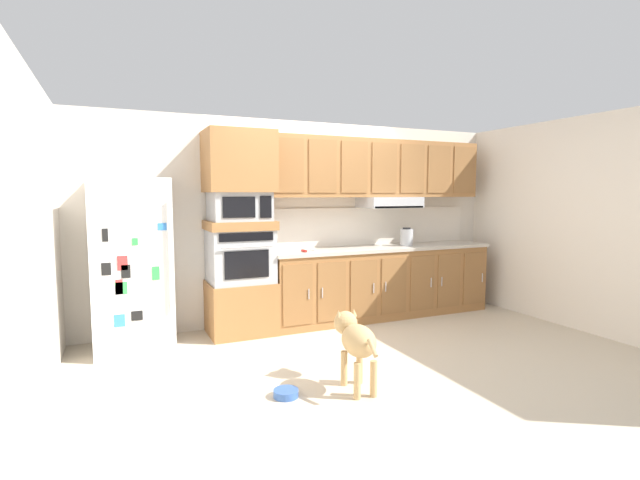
% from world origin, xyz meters
% --- Properties ---
extents(ground_plane, '(9.60, 9.60, 0.00)m').
position_xyz_m(ground_plane, '(0.00, 0.00, 0.00)').
color(ground_plane, beige).
extents(back_kitchen_wall, '(6.20, 0.12, 2.50)m').
position_xyz_m(back_kitchen_wall, '(0.00, 1.11, 1.25)').
color(back_kitchen_wall, beige).
rests_on(back_kitchen_wall, ground).
extents(side_panel_left, '(0.12, 7.10, 2.50)m').
position_xyz_m(side_panel_left, '(-2.80, 0.00, 1.25)').
color(side_panel_left, beige).
rests_on(side_panel_left, ground).
extents(side_panel_right, '(0.12, 7.10, 2.50)m').
position_xyz_m(side_panel_right, '(2.80, 0.00, 1.25)').
color(side_panel_right, silver).
rests_on(side_panel_right, ground).
extents(refrigerator, '(0.76, 0.73, 1.76)m').
position_xyz_m(refrigerator, '(-2.07, 0.68, 0.88)').
color(refrigerator, white).
rests_on(refrigerator, ground).
extents(oven_base_cabinet, '(0.74, 0.62, 0.60)m').
position_xyz_m(oven_base_cabinet, '(-0.92, 0.75, 0.30)').
color(oven_base_cabinet, '#996638').
rests_on(oven_base_cabinet, ground).
extents(built_in_oven, '(0.70, 0.62, 0.60)m').
position_xyz_m(built_in_oven, '(-0.92, 0.75, 0.90)').
color(built_in_oven, '#A8AAAF').
rests_on(built_in_oven, oven_base_cabinet).
extents(appliance_mid_shelf, '(0.74, 0.62, 0.10)m').
position_xyz_m(appliance_mid_shelf, '(-0.92, 0.75, 1.25)').
color(appliance_mid_shelf, '#996638').
rests_on(appliance_mid_shelf, built_in_oven).
extents(microwave, '(0.64, 0.54, 0.32)m').
position_xyz_m(microwave, '(-0.92, 0.75, 1.46)').
color(microwave, '#A8AAAF').
rests_on(microwave, appliance_mid_shelf).
extents(appliance_upper_cabinet, '(0.74, 0.62, 0.68)m').
position_xyz_m(appliance_upper_cabinet, '(-0.92, 0.75, 1.96)').
color(appliance_upper_cabinet, '#996638').
rests_on(appliance_upper_cabinet, microwave).
extents(lower_cabinet_run, '(3.01, 0.63, 0.88)m').
position_xyz_m(lower_cabinet_run, '(0.95, 0.75, 0.44)').
color(lower_cabinet_run, '#996638').
rests_on(lower_cabinet_run, ground).
extents(countertop_slab, '(3.05, 0.64, 0.04)m').
position_xyz_m(countertop_slab, '(0.95, 0.75, 0.90)').
color(countertop_slab, '#BCB2A3').
rests_on(countertop_slab, lower_cabinet_run).
extents(backsplash_panel, '(3.05, 0.02, 0.50)m').
position_xyz_m(backsplash_panel, '(0.95, 1.04, 1.17)').
color(backsplash_panel, silver).
rests_on(backsplash_panel, countertop_slab).
extents(upper_cabinet_with_hood, '(3.01, 0.48, 0.88)m').
position_xyz_m(upper_cabinet_with_hood, '(0.96, 0.87, 1.90)').
color(upper_cabinet_with_hood, '#996638').
rests_on(upper_cabinet_with_hood, backsplash_panel).
extents(screwdriver, '(0.14, 0.13, 0.03)m').
position_xyz_m(screwdriver, '(-0.17, 0.63, 0.93)').
color(screwdriver, red).
rests_on(screwdriver, countertop_slab).
extents(electric_kettle, '(0.17, 0.17, 0.24)m').
position_xyz_m(electric_kettle, '(1.30, 0.70, 1.03)').
color(electric_kettle, '#A8AAAF').
rests_on(electric_kettle, countertop_slab).
extents(dog, '(0.30, 0.79, 0.61)m').
position_xyz_m(dog, '(-0.45, -1.13, 0.41)').
color(dog, tan).
rests_on(dog, ground).
extents(dog_food_bowl, '(0.20, 0.20, 0.06)m').
position_xyz_m(dog_food_bowl, '(-1.04, -1.08, 0.03)').
color(dog_food_bowl, '#3359A5').
rests_on(dog_food_bowl, ground).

